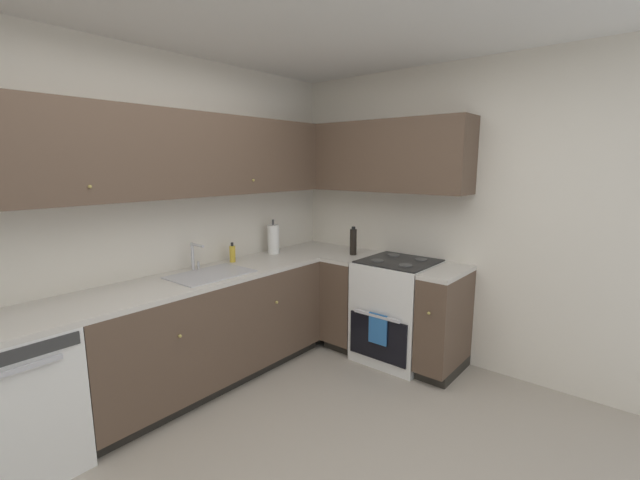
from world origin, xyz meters
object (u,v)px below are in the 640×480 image
at_px(paper_towel_roll, 273,239).
at_px(dishwasher, 11,402).
at_px(soap_bottle, 232,254).
at_px(oven_range, 397,309).
at_px(oil_bottle, 353,242).

bearing_deg(paper_towel_roll, dishwasher, -175.81).
relative_size(soap_bottle, paper_towel_roll, 0.51).
relative_size(oven_range, paper_towel_roll, 3.10).
relative_size(soap_bottle, oil_bottle, 0.64).
bearing_deg(soap_bottle, dishwasher, -173.99).
bearing_deg(paper_towel_roll, oven_range, -67.42).
relative_size(oven_range, oil_bottle, 3.89).
bearing_deg(dishwasher, paper_towel_roll, 4.19).
height_order(dishwasher, soap_bottle, soap_bottle).
xyz_separation_m(paper_towel_roll, oil_bottle, (0.44, -0.62, -0.01)).
bearing_deg(oven_range, paper_towel_roll, 112.58).
distance_m(soap_bottle, paper_towel_roll, 0.48).
height_order(soap_bottle, oil_bottle, oil_bottle).
height_order(dishwasher, oven_range, oven_range).
xyz_separation_m(soap_bottle, paper_towel_roll, (0.48, -0.02, 0.06)).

